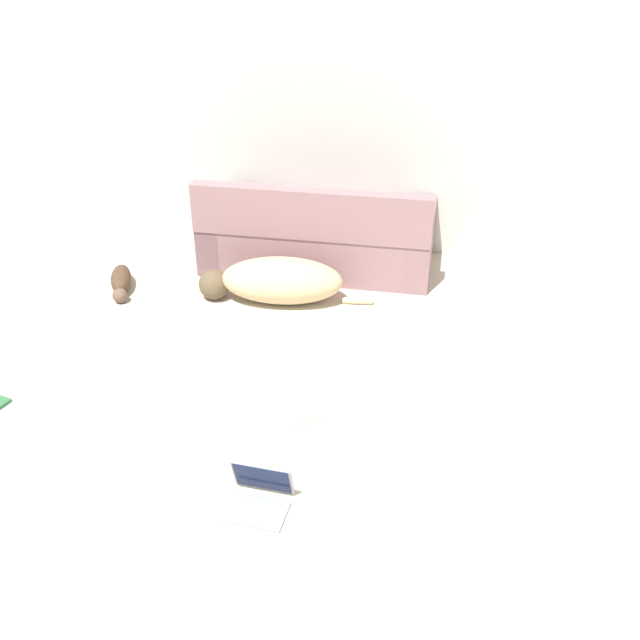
% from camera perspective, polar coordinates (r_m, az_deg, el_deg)
% --- Properties ---
extents(wall_back, '(7.98, 0.06, 2.77)m').
position_cam_1_polar(wall_back, '(6.18, 8.27, 17.51)').
color(wall_back, beige).
rests_on(wall_back, ground_plane).
extents(couch, '(1.98, 0.97, 0.81)m').
position_cam_1_polar(couch, '(6.11, -0.18, 6.56)').
color(couch, gray).
rests_on(couch, ground_plane).
extents(dog, '(1.38, 0.58, 0.36)m').
position_cam_1_polar(dog, '(5.58, -3.52, 3.15)').
color(dog, tan).
rests_on(dog, ground_plane).
extents(cat, '(0.35, 0.60, 0.17)m').
position_cam_1_polar(cat, '(6.00, -15.64, 3.03)').
color(cat, '#473323').
rests_on(cat, ground_plane).
extents(laptop_open, '(0.33, 0.29, 0.22)m').
position_cam_1_polar(laptop_open, '(3.80, -4.87, -13.52)').
color(laptop_open, gray).
rests_on(laptop_open, ground_plane).
extents(book_cream, '(0.24, 0.23, 0.02)m').
position_cam_1_polar(book_cream, '(4.37, -1.41, -7.67)').
color(book_cream, beige).
rests_on(book_cream, ground_plane).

